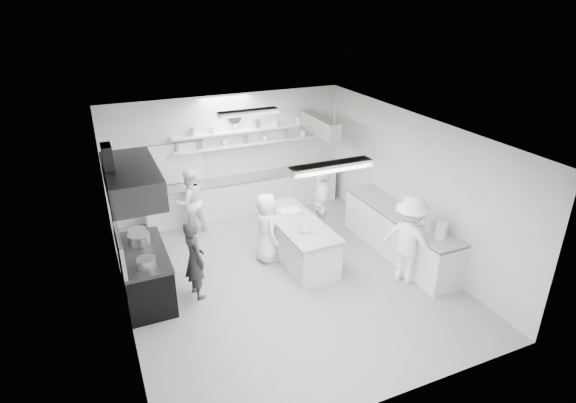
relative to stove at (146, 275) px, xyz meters
name	(u,v)px	position (x,y,z in m)	size (l,w,h in m)	color
floor	(283,276)	(2.60, -0.40, -0.46)	(6.00, 7.00, 0.02)	gray
ceiling	(282,131)	(2.60, -0.40, 2.56)	(6.00, 7.00, 0.02)	white
wall_back	(228,154)	(2.60, 3.10, 1.05)	(6.00, 0.04, 3.00)	silver
wall_front	(390,315)	(2.60, -3.90, 1.05)	(6.00, 0.04, 3.00)	silver
wall_left	(117,239)	(-0.40, -0.40, 1.05)	(0.04, 7.00, 3.00)	silver
wall_right	(412,184)	(5.60, -0.40, 1.05)	(0.04, 7.00, 3.00)	silver
stove	(146,275)	(0.00, 0.00, 0.00)	(0.80, 1.80, 0.90)	black
exhaust_hood	(132,180)	(0.00, 0.00, 1.90)	(0.85, 2.00, 0.50)	#29292E
back_counter	(245,195)	(2.90, 2.80, 0.01)	(5.00, 0.60, 0.92)	silver
shelf_lower	(256,143)	(3.30, 2.97, 1.30)	(4.20, 0.26, 0.04)	silver
shelf_upper	(255,129)	(3.30, 2.97, 1.65)	(4.20, 0.26, 0.04)	silver
pass_through_window	(177,163)	(1.30, 3.08, 1.00)	(1.30, 0.04, 1.00)	black
wall_clock	(234,117)	(2.80, 3.06, 2.00)	(0.32, 0.32, 0.05)	silver
right_counter	(399,234)	(5.25, -0.60, 0.02)	(0.74, 3.30, 0.94)	silver
pot_rack	(320,125)	(4.60, 2.00, 1.85)	(0.30, 1.60, 0.40)	#A4A4A4
light_fixture_front	(331,166)	(2.60, -2.20, 2.49)	(1.30, 0.25, 0.10)	silver
light_fixture_rear	(248,112)	(2.60, 1.40, 2.49)	(1.30, 0.25, 0.10)	silver
prep_island	(297,241)	(3.14, 0.10, -0.03)	(0.85, 2.28, 0.84)	silver
stove_pot	(139,240)	(0.00, 0.31, 0.58)	(0.40, 0.40, 0.25)	#A4A4A4
cook_stove	(195,259)	(0.86, -0.36, 0.33)	(0.57, 0.37, 1.55)	#2E2F34
cook_back	(190,201)	(1.36, 2.21, 0.34)	(0.77, 0.60, 1.58)	white
cook_island_left	(267,228)	(2.54, 0.32, 0.30)	(0.74, 0.48, 1.51)	white
cook_island_right	(322,205)	(4.04, 0.71, 0.39)	(0.99, 0.41, 1.68)	white
cook_right	(409,240)	(4.77, -1.52, 0.44)	(1.16, 0.66, 1.79)	white
bowl_island_a	(305,231)	(3.11, -0.34, 0.43)	(0.29, 0.29, 0.07)	#A4A4A4
bowl_island_b	(315,232)	(3.26, -0.46, 0.42)	(0.20, 0.20, 0.06)	silver
bowl_right	(418,224)	(5.25, -1.15, 0.52)	(0.25, 0.25, 0.06)	silver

